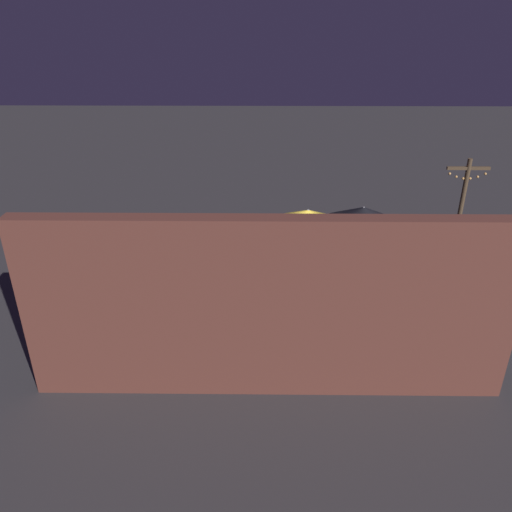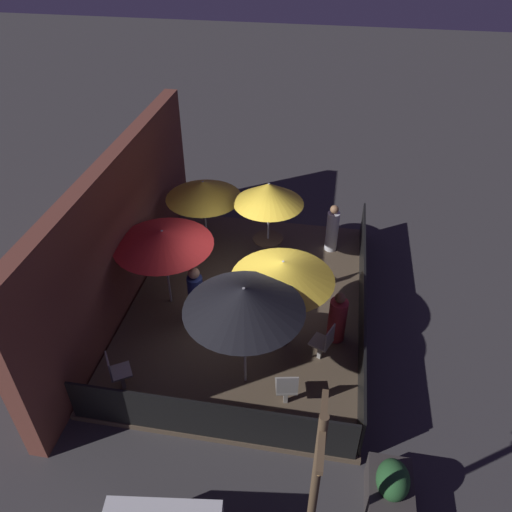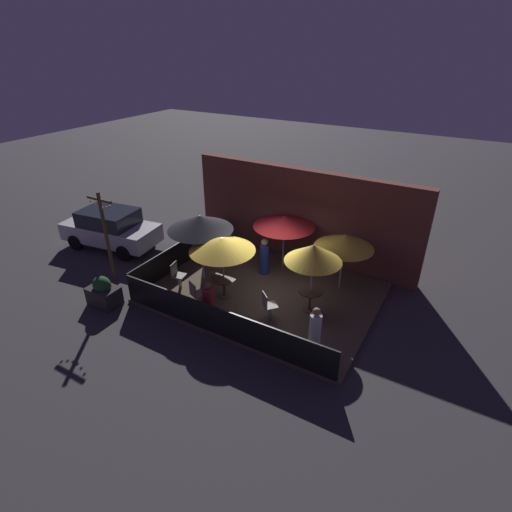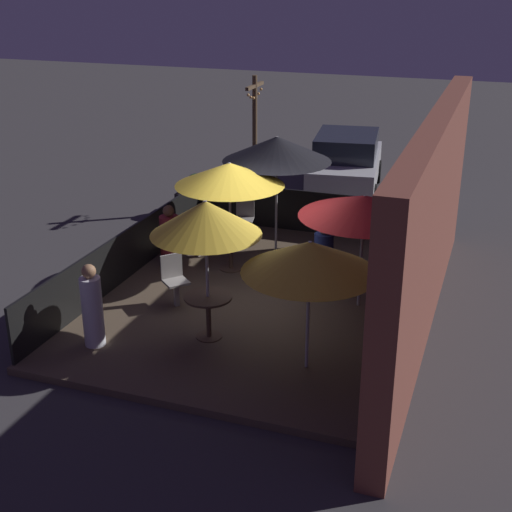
{
  "view_description": "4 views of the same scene",
  "coord_description": "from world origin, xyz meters",
  "px_view_note": "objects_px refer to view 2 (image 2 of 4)",
  "views": [
    {
      "loc": [
        0.14,
        10.6,
        6.65
      ],
      "look_at": [
        0.27,
        -0.39,
        1.27
      ],
      "focal_mm": 35.0,
      "sensor_mm": 36.0,
      "label": 1
    },
    {
      "loc": [
        -8.67,
        -1.72,
        8.16
      ],
      "look_at": [
        0.52,
        -0.13,
        1.17
      ],
      "focal_mm": 35.0,
      "sensor_mm": 36.0,
      "label": 2
    },
    {
      "loc": [
        5.44,
        -9.98,
        7.67
      ],
      "look_at": [
        -0.52,
        0.31,
        1.19
      ],
      "focal_mm": 28.0,
      "sensor_mm": 36.0,
      "label": 3
    },
    {
      "loc": [
        11.12,
        3.91,
        5.66
      ],
      "look_at": [
        0.41,
        0.11,
        1.07
      ],
      "focal_mm": 50.0,
      "sensor_mm": 36.0,
      "label": 4
    }
  ],
  "objects_px": {
    "patio_umbrella_4": "(203,190)",
    "patio_chair_0": "(324,342)",
    "dining_table_1": "(268,243)",
    "planter_box": "(390,489)",
    "patron_1": "(337,319)",
    "patio_chair_1": "(117,371)",
    "patio_umbrella_3": "(163,238)",
    "patio_umbrella_2": "(244,299)",
    "patio_umbrella_1": "(269,194)",
    "patron_2": "(332,230)",
    "patio_umbrella_0": "(283,270)",
    "dining_table_0": "(281,321)",
    "patron_0": "(196,295)",
    "patio_chair_2": "(287,387)",
    "light_post": "(315,483)",
    "patio_chair_3": "(304,271)"
  },
  "relations": [
    {
      "from": "patio_umbrella_3",
      "to": "patron_0",
      "type": "xyz_separation_m",
      "value": [
        -0.37,
        -0.76,
        -1.21
      ]
    },
    {
      "from": "dining_table_1",
      "to": "planter_box",
      "type": "bearing_deg",
      "value": -154.29
    },
    {
      "from": "patio_umbrella_0",
      "to": "patio_umbrella_2",
      "type": "distance_m",
      "value": 1.37
    },
    {
      "from": "patio_umbrella_4",
      "to": "patio_umbrella_2",
      "type": "bearing_deg",
      "value": -156.41
    },
    {
      "from": "patio_umbrella_1",
      "to": "patio_chair_2",
      "type": "xyz_separation_m",
      "value": [
        -4.44,
        -1.04,
        -1.53
      ]
    },
    {
      "from": "patron_1",
      "to": "planter_box",
      "type": "height_order",
      "value": "patron_1"
    },
    {
      "from": "patio_umbrella_2",
      "to": "patio_chair_0",
      "type": "bearing_deg",
      "value": -60.75
    },
    {
      "from": "patio_umbrella_0",
      "to": "patio_chair_2",
      "type": "bearing_deg",
      "value": -168.71
    },
    {
      "from": "dining_table_1",
      "to": "patron_1",
      "type": "distance_m",
      "value": 3.13
    },
    {
      "from": "patio_chair_2",
      "to": "patron_0",
      "type": "relative_size",
      "value": 0.67
    },
    {
      "from": "patio_chair_1",
      "to": "patron_2",
      "type": "height_order",
      "value": "patron_2"
    },
    {
      "from": "patio_umbrella_3",
      "to": "patio_chair_1",
      "type": "xyz_separation_m",
      "value": [
        -2.65,
        0.2,
        -1.34
      ]
    },
    {
      "from": "patron_0",
      "to": "patio_umbrella_1",
      "type": "bearing_deg",
      "value": 150.31
    },
    {
      "from": "patio_umbrella_0",
      "to": "patron_0",
      "type": "xyz_separation_m",
      "value": [
        0.42,
        1.98,
        -1.3
      ]
    },
    {
      "from": "dining_table_1",
      "to": "patron_0",
      "type": "bearing_deg",
      "value": 151.36
    },
    {
      "from": "patron_2",
      "to": "dining_table_1",
      "type": "bearing_deg",
      "value": 27.36
    },
    {
      "from": "patio_chair_0",
      "to": "patio_chair_1",
      "type": "xyz_separation_m",
      "value": [
        -1.45,
        3.88,
        0.0
      ]
    },
    {
      "from": "patio_umbrella_1",
      "to": "planter_box",
      "type": "relative_size",
      "value": 2.26
    },
    {
      "from": "patron_1",
      "to": "dining_table_0",
      "type": "bearing_deg",
      "value": -164.08
    },
    {
      "from": "patio_umbrella_1",
      "to": "patio_umbrella_3",
      "type": "xyz_separation_m",
      "value": [
        -1.97,
        2.04,
        -0.19
      ]
    },
    {
      "from": "patio_umbrella_0",
      "to": "dining_table_1",
      "type": "bearing_deg",
      "value": 14.23
    },
    {
      "from": "patio_umbrella_1",
      "to": "dining_table_0",
      "type": "xyz_separation_m",
      "value": [
        -2.76,
        -0.7,
        -1.47
      ]
    },
    {
      "from": "patio_umbrella_2",
      "to": "planter_box",
      "type": "height_order",
      "value": "patio_umbrella_2"
    },
    {
      "from": "patio_umbrella_1",
      "to": "patron_2",
      "type": "relative_size",
      "value": 1.69
    },
    {
      "from": "patio_umbrella_3",
      "to": "dining_table_0",
      "type": "bearing_deg",
      "value": -106.13
    },
    {
      "from": "patio_umbrella_1",
      "to": "patron_2",
      "type": "bearing_deg",
      "value": -62.89
    },
    {
      "from": "patio_umbrella_2",
      "to": "dining_table_1",
      "type": "relative_size",
      "value": 3.17
    },
    {
      "from": "patio_umbrella_0",
      "to": "patio_chair_0",
      "type": "relative_size",
      "value": 2.33
    },
    {
      "from": "patio_umbrella_0",
      "to": "patio_umbrella_3",
      "type": "height_order",
      "value": "patio_umbrella_0"
    },
    {
      "from": "dining_table_1",
      "to": "light_post",
      "type": "height_order",
      "value": "light_post"
    },
    {
      "from": "patio_umbrella_1",
      "to": "patron_2",
      "type": "height_order",
      "value": "patio_umbrella_1"
    },
    {
      "from": "patio_umbrella_0",
      "to": "patio_chair_3",
      "type": "bearing_deg",
      "value": -10.37
    },
    {
      "from": "patio_umbrella_4",
      "to": "patio_chair_0",
      "type": "height_order",
      "value": "patio_umbrella_4"
    },
    {
      "from": "patio_chair_1",
      "to": "patron_0",
      "type": "distance_m",
      "value": 2.48
    },
    {
      "from": "patio_umbrella_1",
      "to": "light_post",
      "type": "height_order",
      "value": "light_post"
    },
    {
      "from": "patio_chair_0",
      "to": "patio_chair_2",
      "type": "distance_m",
      "value": 1.41
    },
    {
      "from": "patio_chair_0",
      "to": "patron_2",
      "type": "bearing_deg",
      "value": -66.23
    },
    {
      "from": "dining_table_0",
      "to": "patio_chair_3",
      "type": "bearing_deg",
      "value": -10.37
    },
    {
      "from": "patio_chair_3",
      "to": "patio_umbrella_4",
      "type": "bearing_deg",
      "value": 16.72
    },
    {
      "from": "patio_umbrella_1",
      "to": "patron_1",
      "type": "bearing_deg",
      "value": -142.89
    },
    {
      "from": "dining_table_0",
      "to": "patio_umbrella_1",
      "type": "bearing_deg",
      "value": 14.23
    },
    {
      "from": "patio_umbrella_2",
      "to": "patio_chair_0",
      "type": "distance_m",
      "value": 2.39
    },
    {
      "from": "patio_chair_0",
      "to": "patio_umbrella_1",
      "type": "bearing_deg",
      "value": -39.31
    },
    {
      "from": "patio_umbrella_3",
      "to": "patio_chair_0",
      "type": "relative_size",
      "value": 2.4
    },
    {
      "from": "dining_table_1",
      "to": "planter_box",
      "type": "distance_m",
      "value": 6.67
    },
    {
      "from": "patio_chair_3",
      "to": "planter_box",
      "type": "distance_m",
      "value": 5.41
    },
    {
      "from": "patio_umbrella_2",
      "to": "patron_1",
      "type": "bearing_deg",
      "value": -49.0
    },
    {
      "from": "patio_umbrella_2",
      "to": "patio_chair_2",
      "type": "bearing_deg",
      "value": -117.01
    },
    {
      "from": "patio_chair_2",
      "to": "patron_1",
      "type": "relative_size",
      "value": 0.73
    },
    {
      "from": "patio_umbrella_2",
      "to": "patio_umbrella_4",
      "type": "height_order",
      "value": "patio_umbrella_2"
    }
  ]
}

